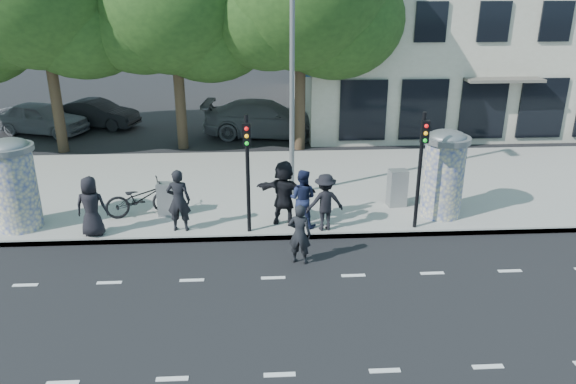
{
  "coord_description": "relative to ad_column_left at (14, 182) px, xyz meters",
  "views": [
    {
      "loc": [
        -0.34,
        -10.75,
        7.04
      ],
      "look_at": [
        0.49,
        3.5,
        1.46
      ],
      "focal_mm": 35.0,
      "sensor_mm": 36.0,
      "label": 1
    }
  ],
  "objects": [
    {
      "name": "ped_b",
      "position": [
        4.63,
        -0.47,
        -0.47
      ],
      "size": [
        0.69,
        0.48,
        1.83
      ],
      "primitive_type": "imported",
      "rotation": [
        0.0,
        0.0,
        3.08
      ],
      "color": "black",
      "rests_on": "sidewalk"
    },
    {
      "name": "ped_f",
      "position": [
        7.62,
        -0.19,
        -0.42
      ],
      "size": [
        1.91,
        1.22,
        1.93
      ],
      "primitive_type": "imported",
      "rotation": [
        0.0,
        0.0,
        2.79
      ],
      "color": "black",
      "rests_on": "sidewalk"
    },
    {
      "name": "cabinet_left",
      "position": [
        4.1,
        0.62,
        -0.87
      ],
      "size": [
        0.53,
        0.41,
        1.04
      ],
      "primitive_type": "cube",
      "rotation": [
        0.0,
        0.0,
        -0.11
      ],
      "color": "gray",
      "rests_on": "sidewalk"
    },
    {
      "name": "car_left",
      "position": [
        -3.15,
        10.99,
        -0.8
      ],
      "size": [
        3.05,
        4.68,
        1.48
      ],
      "primitive_type": "imported",
      "rotation": [
        0.0,
        0.0,
        1.24
      ],
      "color": "slate",
      "rests_on": "ground"
    },
    {
      "name": "ad_column_left",
      "position": [
        0.0,
        0.0,
        0.0
      ],
      "size": [
        1.36,
        1.36,
        2.65
      ],
      "color": "beige",
      "rests_on": "sidewalk"
    },
    {
      "name": "ground",
      "position": [
        7.2,
        -4.5,
        -1.54
      ],
      "size": [
        120.0,
        120.0,
        0.0
      ],
      "primitive_type": "plane",
      "color": "black",
      "rests_on": "ground"
    },
    {
      "name": "car_right",
      "position": [
        7.3,
        9.9,
        -0.71
      ],
      "size": [
        2.91,
        5.89,
        1.65
      ],
      "primitive_type": "imported",
      "rotation": [
        0.0,
        0.0,
        1.46
      ],
      "color": "#55575C",
      "rests_on": "ground"
    },
    {
      "name": "traffic_pole_far",
      "position": [
        11.4,
        -0.71,
        0.69
      ],
      "size": [
        0.22,
        0.31,
        3.4
      ],
      "color": "black",
      "rests_on": "sidewalk"
    },
    {
      "name": "lane_dash_near",
      "position": [
        7.2,
        -6.7,
        -1.53
      ],
      "size": [
        32.0,
        0.12,
        0.01
      ],
      "primitive_type": "cube",
      "color": "silver",
      "rests_on": "ground"
    },
    {
      "name": "bicycle",
      "position": [
        3.32,
        0.68,
        -0.84
      ],
      "size": [
        1.36,
        2.22,
        1.1
      ],
      "primitive_type": "imported",
      "rotation": [
        0.0,
        0.0,
        1.89
      ],
      "color": "black",
      "rests_on": "sidewalk"
    },
    {
      "name": "curb",
      "position": [
        7.2,
        -0.95,
        -1.46
      ],
      "size": [
        40.0,
        0.1,
        0.16
      ],
      "primitive_type": "cube",
      "color": "slate",
      "rests_on": "ground"
    },
    {
      "name": "ped_a",
      "position": [
        2.25,
        -0.65,
        -0.52
      ],
      "size": [
        0.85,
        0.55,
        1.73
      ],
      "primitive_type": "imported",
      "rotation": [
        0.0,
        0.0,
        3.14
      ],
      "color": "black",
      "rests_on": "sidewalk"
    },
    {
      "name": "man_road",
      "position": [
        7.91,
        -2.32,
        -0.73
      ],
      "size": [
        0.68,
        0.55,
        1.62
      ],
      "primitive_type": "imported",
      "rotation": [
        0.0,
        0.0,
        2.83
      ],
      "color": "black",
      "rests_on": "ground"
    },
    {
      "name": "ped_c",
      "position": [
        8.13,
        -0.38,
        -0.53
      ],
      "size": [
        1.01,
        0.9,
        1.72
      ],
      "primitive_type": "imported",
      "rotation": [
        0.0,
        0.0,
        2.79
      ],
      "color": "#192040",
      "rests_on": "sidewalk"
    },
    {
      "name": "lane_dash_far",
      "position": [
        7.2,
        -3.1,
        -1.53
      ],
      "size": [
        32.0,
        0.12,
        0.01
      ],
      "primitive_type": "cube",
      "color": "silver",
      "rests_on": "ground"
    },
    {
      "name": "cabinet_right",
      "position": [
        11.24,
        0.98,
        -0.8
      ],
      "size": [
        0.61,
        0.47,
        1.18
      ],
      "primitive_type": "cube",
      "rotation": [
        0.0,
        0.0,
        0.11
      ],
      "color": "gray",
      "rests_on": "sidewalk"
    },
    {
      "name": "ped_d",
      "position": [
        8.76,
        -0.65,
        -0.55
      ],
      "size": [
        1.17,
        0.78,
        1.68
      ],
      "primitive_type": "imported",
      "rotation": [
        0.0,
        0.0,
        3.3
      ],
      "color": "black",
      "rests_on": "sidewalk"
    },
    {
      "name": "ad_column_right",
      "position": [
        12.4,
        0.2,
        0.0
      ],
      "size": [
        1.36,
        1.36,
        2.65
      ],
      "color": "beige",
      "rests_on": "sidewalk"
    },
    {
      "name": "car_mid",
      "position": [
        -0.88,
        12.03,
        -0.87
      ],
      "size": [
        2.48,
        4.26,
        1.33
      ],
      "primitive_type": "imported",
      "rotation": [
        0.0,
        0.0,
        1.29
      ],
      "color": "black",
      "rests_on": "ground"
    },
    {
      "name": "tree_near_left",
      "position": [
        3.7,
        8.2,
        4.53
      ],
      "size": [
        6.8,
        6.8,
        8.97
      ],
      "color": "#38281C",
      "rests_on": "ground"
    },
    {
      "name": "street_lamp",
      "position": [
        8.0,
        2.13,
        3.26
      ],
      "size": [
        0.25,
        0.93,
        8.0
      ],
      "color": "slate",
      "rests_on": "sidewalk"
    },
    {
      "name": "traffic_pole_near",
      "position": [
        6.6,
        -0.71,
        0.69
      ],
      "size": [
        0.22,
        0.31,
        3.4
      ],
      "color": "black",
      "rests_on": "sidewalk"
    },
    {
      "name": "sidewalk",
      "position": [
        7.2,
        3.0,
        -1.46
      ],
      "size": [
        40.0,
        8.0,
        0.15
      ],
      "primitive_type": "cube",
      "color": "gray",
      "rests_on": "ground"
    }
  ]
}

